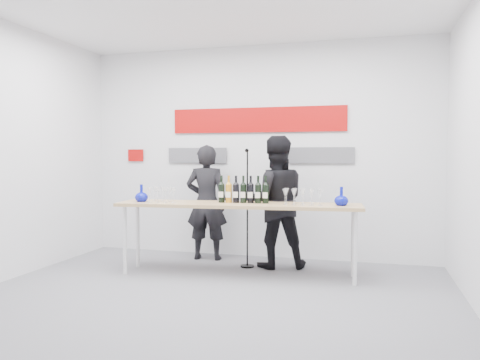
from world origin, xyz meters
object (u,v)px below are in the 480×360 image
object	(u,v)px
presenter_left	(207,202)
presenter_right	(275,202)
tasting_table	(238,209)
mic_stand	(247,231)

from	to	relation	value
presenter_left	presenter_right	xyz separation A→B (m)	(1.01, -0.20, 0.05)
tasting_table	presenter_right	world-z (taller)	presenter_right
mic_stand	tasting_table	bearing A→B (deg)	-109.77
mic_stand	presenter_left	bearing A→B (deg)	135.96
tasting_table	presenter_right	size ratio (longest dim) A/B	1.74
presenter_right	mic_stand	bearing A→B (deg)	-1.82
tasting_table	presenter_left	bearing A→B (deg)	126.74
tasting_table	presenter_right	distance (m)	0.65
presenter_left	presenter_right	world-z (taller)	presenter_right
tasting_table	mic_stand	distance (m)	0.56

